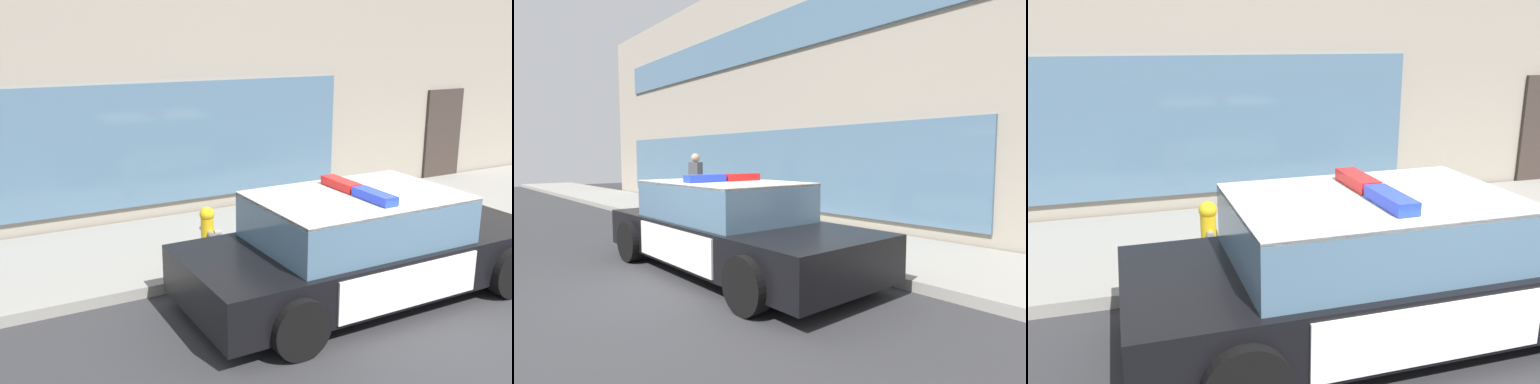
# 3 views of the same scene
# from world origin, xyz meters

# --- Properties ---
(ground) EXTENTS (48.00, 48.00, 0.00)m
(ground) POSITION_xyz_m (0.00, 0.00, 0.00)
(ground) COLOR #303033
(sidewalk) EXTENTS (48.00, 2.80, 0.15)m
(sidewalk) POSITION_xyz_m (0.00, 3.80, 0.07)
(sidewalk) COLOR gray
(sidewalk) RESTS_ON ground
(storefront_building) EXTENTS (25.33, 10.01, 7.06)m
(storefront_building) POSITION_xyz_m (-2.84, 10.21, 3.53)
(storefront_building) COLOR gray
(storefront_building) RESTS_ON ground
(police_cruiser) EXTENTS (4.87, 2.11, 1.49)m
(police_cruiser) POSITION_xyz_m (-0.55, 1.20, 0.68)
(police_cruiser) COLOR black
(police_cruiser) RESTS_ON ground
(fire_hydrant) EXTENTS (0.34, 0.39, 0.73)m
(fire_hydrant) POSITION_xyz_m (-1.89, 3.12, 0.50)
(fire_hydrant) COLOR gold
(fire_hydrant) RESTS_ON sidewalk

